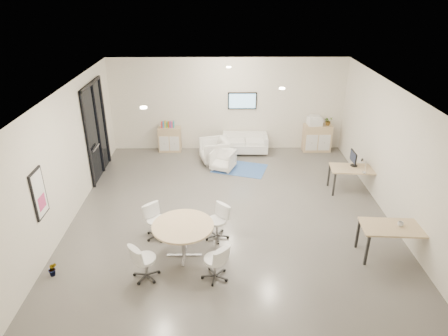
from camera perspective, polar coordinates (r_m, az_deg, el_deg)
room_shell at (r=9.61m, az=1.03°, el=1.36°), size 9.60×10.60×4.80m
glass_door at (r=12.52m, az=-17.79°, el=5.51°), size 0.09×1.90×2.85m
artwork at (r=8.99m, az=-24.91°, el=-3.37°), size 0.05×0.54×1.04m
wall_tv at (r=13.77m, az=2.63°, el=9.56°), size 0.98×0.06×0.58m
ceiling_spots at (r=9.88m, az=-0.22°, el=11.76°), size 3.14×4.14×0.03m
sideboard_left at (r=14.11m, az=-7.75°, el=4.09°), size 0.77×0.40×0.87m
sideboard_right at (r=14.36m, az=13.12°, el=4.22°), size 0.95×0.46×0.95m
books at (r=13.93m, az=-8.04°, el=6.18°), size 0.45×0.14×0.22m
printer at (r=14.12m, az=12.82°, el=6.61°), size 0.51×0.45×0.33m
loveseat at (r=13.92m, az=3.00°, el=3.46°), size 1.55×0.80×0.58m
blue_rug at (r=12.81m, az=2.23°, el=-0.05°), size 1.89×1.53×0.01m
armchair_left at (r=13.12m, az=-1.44°, el=2.64°), size 0.97×1.01×0.86m
armchair_right at (r=12.62m, az=-0.15°, el=1.27°), size 0.86×0.84×0.70m
desk_rear at (r=11.80m, az=18.21°, el=-0.33°), size 1.42×0.80×0.71m
desk_front at (r=9.36m, az=23.28°, el=-8.10°), size 1.48×0.82×0.75m
monitor at (r=11.80m, az=18.01°, el=1.33°), size 0.20×0.50×0.44m
round_table at (r=8.62m, az=-5.89°, el=-8.56°), size 1.32×1.32×0.80m
meeting_chairs at (r=8.79m, az=-5.80°, el=-10.24°), size 2.25×2.25×0.82m
plant_cabinet at (r=14.22m, az=14.65°, el=6.40°), size 0.38×0.39×0.24m
plant_floor at (r=9.15m, az=-23.19°, el=-13.56°), size 0.21×0.35×0.15m
cup at (r=9.35m, az=23.91°, el=-7.27°), size 0.14×0.12×0.12m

